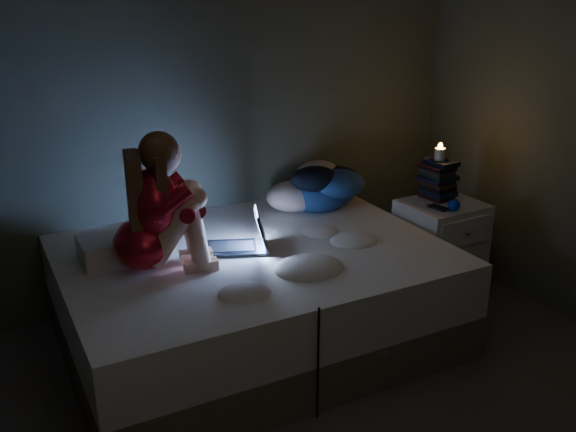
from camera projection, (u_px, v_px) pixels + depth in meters
wall_back at (217, 104)px, 4.12m from camera, size 3.60×0.02×2.60m
bed at (254, 295)px, 3.74m from camera, size 2.15×1.61×0.59m
pillow at (121, 246)px, 3.52m from camera, size 0.44×0.31×0.13m
woman at (139, 205)px, 3.22m from camera, size 0.51×0.38×0.76m
laptop at (235, 230)px, 3.59m from camera, size 0.42×0.36×0.25m
clothes_pile at (319, 185)px, 4.28m from camera, size 0.64×0.57×0.32m
nightstand at (439, 249)px, 4.30m from camera, size 0.52×0.46×0.67m
book_stack at (438, 179)px, 4.21m from camera, size 0.19×0.25×0.28m
candle at (440, 153)px, 4.15m from camera, size 0.07×0.07×0.08m
phone at (438, 208)px, 4.08m from camera, size 0.08×0.15×0.01m
blue_orb at (453, 205)px, 4.02m from camera, size 0.08×0.08×0.08m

